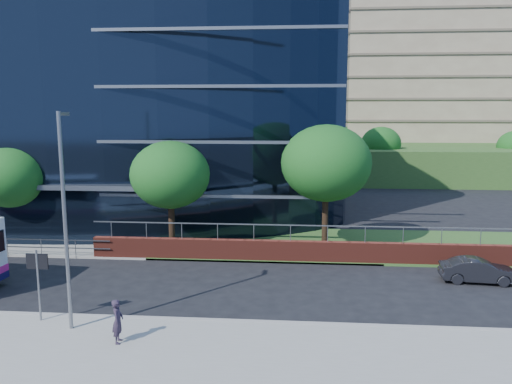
# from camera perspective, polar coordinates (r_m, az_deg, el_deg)

# --- Properties ---
(grass_verge) EXTENTS (36.00, 8.00, 0.12)m
(grass_verge) POSITION_cam_1_polar(r_m,az_deg,el_deg) (32.65, 21.96, -5.87)
(grass_verge) COLOR #2D511E
(grass_verge) RESTS_ON ground
(glass_office) EXTENTS (44.00, 23.10, 16.00)m
(glass_office) POSITION_cam_1_polar(r_m,az_deg,el_deg) (43.97, -20.09, 8.37)
(glass_office) COLOR black
(glass_office) RESTS_ON ground
(retaining_wall) EXTENTS (34.00, 0.40, 2.11)m
(retaining_wall) POSITION_cam_1_polar(r_m,az_deg,el_deg) (28.04, 16.38, -6.80)
(retaining_wall) COLOR maroon
(retaining_wall) RESTS_ON ground
(apartment_block) EXTENTS (60.00, 42.00, 30.00)m
(apartment_block) POSITION_cam_1_polar(r_m,az_deg,el_deg) (78.42, 18.11, 10.80)
(apartment_block) COLOR #2D511E
(apartment_block) RESTS_ON ground
(street_sign) EXTENTS (0.85, 0.09, 2.80)m
(street_sign) POSITION_cam_1_polar(r_m,az_deg,el_deg) (20.96, -23.68, -8.21)
(street_sign) COLOR slate
(street_sign) RESTS_ON pavement_near
(tree_far_b) EXTENTS (4.29, 4.29, 6.05)m
(tree_far_b) POSITION_cam_1_polar(r_m,az_deg,el_deg) (33.68, -26.24, 1.49)
(tree_far_b) COLOR black
(tree_far_b) RESTS_ON ground
(tree_far_c) EXTENTS (4.62, 4.62, 6.51)m
(tree_far_c) POSITION_cam_1_polar(r_m,az_deg,el_deg) (29.28, -9.77, 1.93)
(tree_far_c) COLOR black
(tree_far_c) RESTS_ON ground
(tree_far_d) EXTENTS (5.28, 5.28, 7.44)m
(tree_far_d) POSITION_cam_1_polar(r_m,az_deg,el_deg) (29.32, 8.03, 3.27)
(tree_far_d) COLOR black
(tree_far_d) RESTS_ON ground
(tree_dist_e) EXTENTS (4.62, 4.62, 6.51)m
(tree_dist_e) POSITION_cam_1_polar(r_m,az_deg,el_deg) (60.02, 14.09, 5.37)
(tree_dist_e) COLOR black
(tree_dist_e) RESTS_ON ground
(streetlight_east) EXTENTS (0.15, 0.77, 8.00)m
(streetlight_east) POSITION_cam_1_polar(r_m,az_deg,el_deg) (19.23, -21.00, -2.51)
(streetlight_east) COLOR slate
(streetlight_east) RESTS_ON pavement_near
(parked_car) EXTENTS (3.62, 1.50, 1.16)m
(parked_car) POSITION_cam_1_polar(r_m,az_deg,el_deg) (26.54, 24.06, -8.20)
(parked_car) COLOR black
(parked_car) RESTS_ON ground
(pedestrian) EXTENTS (0.45, 0.62, 1.56)m
(pedestrian) POSITION_cam_1_polar(r_m,az_deg,el_deg) (18.53, -15.52, -14.03)
(pedestrian) COLOR #2A2030
(pedestrian) RESTS_ON pavement_near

